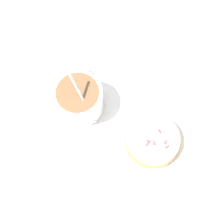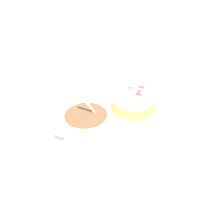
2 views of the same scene
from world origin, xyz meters
The scene contains 4 objects.
ground_plane centered at (0.00, 0.00, 0.00)m, with size 3.00×3.00×0.00m, color #C6B793.
paper_napkin centered at (0.00, 0.00, 0.00)m, with size 0.33×0.31×0.00m.
coffee_cup centered at (0.07, -0.02, 0.04)m, with size 0.08×0.10×0.12m.
frosted_pastry centered at (-0.07, 0.01, 0.02)m, with size 0.09×0.09×0.04m.
Camera 1 is at (-0.04, 0.14, 0.52)m, focal length 50.00 mm.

